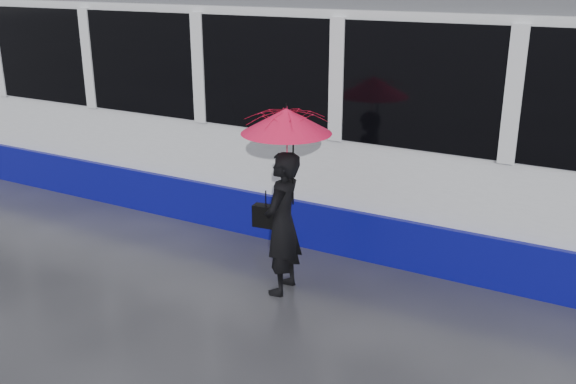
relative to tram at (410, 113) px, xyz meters
The scene contains 6 objects.
ground 3.23m from the tram, 116.21° to the right, with size 90.00×90.00×0.00m, color #29292E.
rails 2.04m from the tram, behind, with size 34.00×1.51×0.02m.
tram is the anchor object (origin of this frame).
woman 2.63m from the tram, 102.81° to the right, with size 0.59×0.39×1.62m, color black.
umbrella 2.49m from the tram, 101.69° to the right, with size 1.05×1.05×1.09m.
handbag 2.65m from the tram, 107.77° to the right, with size 0.30×0.16×0.43m.
Camera 1 is at (3.90, -5.57, 3.41)m, focal length 40.00 mm.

